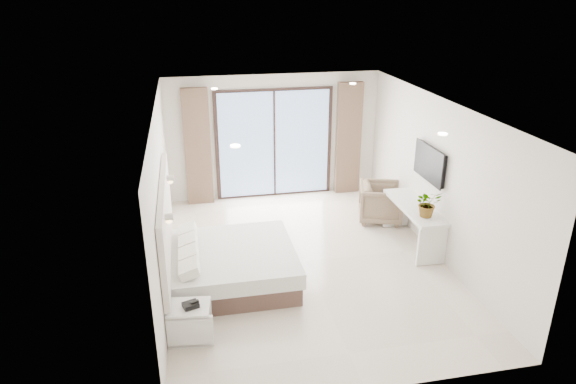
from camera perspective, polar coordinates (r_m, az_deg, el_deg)
name	(u,v)px	position (r m, az deg, el deg)	size (l,w,h in m)	color
ground	(306,261)	(8.90, 1.99, -7.70)	(6.20, 6.20, 0.00)	beige
room_shell	(286,162)	(8.85, -0.19, 3.37)	(4.62, 6.22, 2.72)	silver
bed	(231,265)	(8.25, -6.41, -8.09)	(1.98, 1.88, 0.69)	brown
nightstand	(190,322)	(7.14, -10.84, -14.03)	(0.60, 0.52, 0.50)	silver
phone	(191,305)	(6.96, -10.77, -12.23)	(0.20, 0.15, 0.07)	black
console_desk	(414,216)	(9.48, 13.80, -2.58)	(0.53, 1.69, 0.77)	silver
plant	(427,206)	(8.95, 15.24, -1.54)	(0.42, 0.47, 0.37)	#33662D
armchair	(381,201)	(10.38, 10.30, -0.95)	(0.82, 0.77, 0.84)	#7F7053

